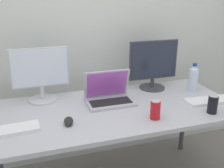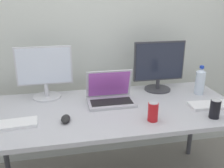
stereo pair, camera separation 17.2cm
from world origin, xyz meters
The scene contains 11 objects.
wall_back centered at (0.00, 0.59, 1.30)m, with size 7.00×0.08×2.60m, color silver.
work_desk centered at (0.00, 0.00, 0.68)m, with size 1.82×0.80×0.74m.
monitor_left centered at (-0.46, 0.29, 0.96)m, with size 0.42×0.22×0.41m.
monitor_center centered at (0.45, 0.28, 0.95)m, with size 0.43×0.22×0.41m.
laptop_silver centered at (0.01, 0.10, 0.80)m, with size 0.34×0.23×0.24m.
keyboard_main centered at (-0.71, -0.14, 0.75)m, with size 0.41×0.12×0.02m, color white.
keyboard_aux centered at (0.75, -0.12, 0.75)m, with size 0.39×0.14×0.02m, color white.
mouse_by_keyboard centered at (-0.33, -0.14, 0.76)m, with size 0.06×0.11×0.04m, color black.
water_bottle centered at (0.75, 0.12, 0.85)m, with size 0.08×0.08×0.24m.
soda_can_near_keyboard centered at (0.63, -0.28, 0.80)m, with size 0.07×0.07×0.13m.
soda_can_by_laptop centered at (0.22, -0.24, 0.80)m, with size 0.07×0.07×0.13m.
Camera 1 is at (-0.49, -1.55, 1.50)m, focal length 40.00 mm.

